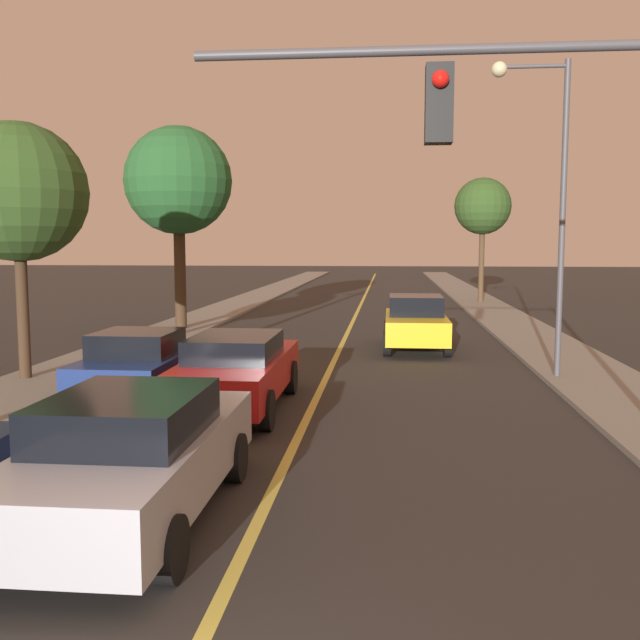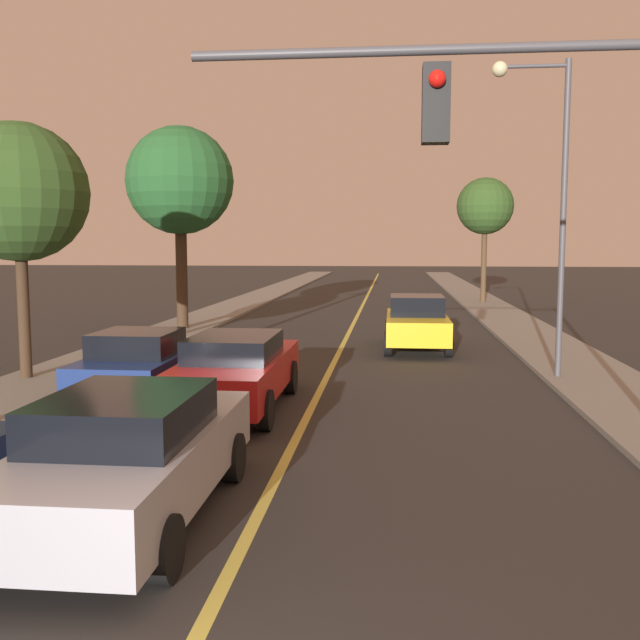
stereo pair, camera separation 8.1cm
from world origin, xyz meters
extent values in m
cube|color=#2D2B28|center=(0.00, 36.00, 0.01)|extent=(10.41, 80.00, 0.01)
cube|color=#D1C14C|center=(0.00, 36.00, 0.01)|extent=(0.16, 76.00, 0.00)
cube|color=gray|center=(-6.46, 36.00, 0.06)|extent=(2.50, 80.00, 0.12)
cube|color=gray|center=(6.46, 36.00, 0.06)|extent=(2.50, 80.00, 0.12)
cube|color=#A5A8B2|center=(-1.46, 4.25, 0.71)|extent=(1.86, 4.80, 0.74)
cube|color=black|center=(-1.46, 4.06, 1.33)|extent=(1.64, 2.16, 0.50)
cylinder|color=black|center=(-2.34, 5.74, 0.34)|extent=(0.22, 0.67, 0.67)
cylinder|color=black|center=(-0.57, 5.74, 0.34)|extent=(0.22, 0.67, 0.67)
cylinder|color=black|center=(-0.57, 2.76, 0.34)|extent=(0.22, 0.67, 0.67)
cube|color=red|center=(-1.46, 9.98, 0.72)|extent=(1.79, 5.02, 0.70)
cube|color=black|center=(-1.46, 9.78, 1.29)|extent=(1.57, 2.26, 0.45)
cylinder|color=black|center=(-2.31, 11.54, 0.37)|extent=(0.22, 0.74, 0.74)
cylinder|color=black|center=(-0.61, 11.54, 0.37)|extent=(0.22, 0.74, 0.74)
cylinder|color=black|center=(-2.31, 8.43, 0.37)|extent=(0.22, 0.74, 0.74)
cylinder|color=black|center=(-0.61, 8.43, 0.37)|extent=(0.22, 0.74, 0.74)
cube|color=navy|center=(-3.75, 10.84, 0.65)|extent=(1.82, 3.89, 0.61)
cube|color=black|center=(-3.75, 10.68, 1.20)|extent=(1.60, 1.75, 0.51)
cylinder|color=black|center=(-4.61, 12.04, 0.34)|extent=(0.22, 0.69, 0.69)
cylinder|color=black|center=(-2.88, 12.04, 0.34)|extent=(0.22, 0.69, 0.69)
cylinder|color=black|center=(-4.61, 9.63, 0.34)|extent=(0.22, 0.69, 0.69)
cylinder|color=black|center=(-2.88, 9.63, 0.34)|extent=(0.22, 0.69, 0.69)
cube|color=gold|center=(2.34, 18.37, 0.73)|extent=(1.84, 4.50, 0.71)
cube|color=black|center=(2.34, 18.55, 1.38)|extent=(1.62, 2.02, 0.59)
cylinder|color=black|center=(3.22, 16.98, 0.38)|extent=(0.22, 0.75, 0.75)
cylinder|color=black|center=(1.47, 16.98, 0.38)|extent=(0.22, 0.75, 0.75)
cylinder|color=black|center=(3.22, 19.77, 0.38)|extent=(0.22, 0.75, 0.75)
cylinder|color=black|center=(1.47, 19.77, 0.38)|extent=(0.22, 0.75, 0.75)
cylinder|color=#47474C|center=(2.39, 4.91, 5.51)|extent=(6.42, 0.12, 0.12)
cube|color=black|center=(2.07, 4.91, 4.90)|extent=(0.32, 0.28, 0.90)
sphere|color=red|center=(2.07, 4.73, 5.14)|extent=(0.20, 0.20, 0.20)
cylinder|color=#47474C|center=(5.56, 13.68, 3.81)|extent=(0.14, 0.14, 7.38)
cylinder|color=#47474C|center=(4.78, 13.68, 7.35)|extent=(1.55, 0.09, 0.09)
sphere|color=beige|center=(4.01, 13.68, 7.30)|extent=(0.36, 0.36, 0.36)
cylinder|color=#3D2B1C|center=(-7.05, 12.21, 1.73)|extent=(0.28, 0.28, 3.22)
sphere|color=#2D4C1E|center=(-7.05, 12.21, 4.47)|extent=(3.22, 3.22, 3.22)
cylinder|color=#3D2B1C|center=(-6.27, 22.30, 2.16)|extent=(0.43, 0.43, 4.09)
sphere|color=#235628|center=(-6.27, 22.30, 5.59)|extent=(3.96, 3.96, 3.96)
cylinder|color=#4C3823|center=(6.47, 35.63, 2.17)|extent=(0.29, 0.29, 4.10)
sphere|color=#2D4C1E|center=(6.47, 35.63, 5.28)|extent=(3.04, 3.04, 3.04)
camera|label=1|loc=(1.52, -3.68, 3.29)|focal=40.00mm
camera|label=2|loc=(1.60, -3.68, 3.29)|focal=40.00mm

